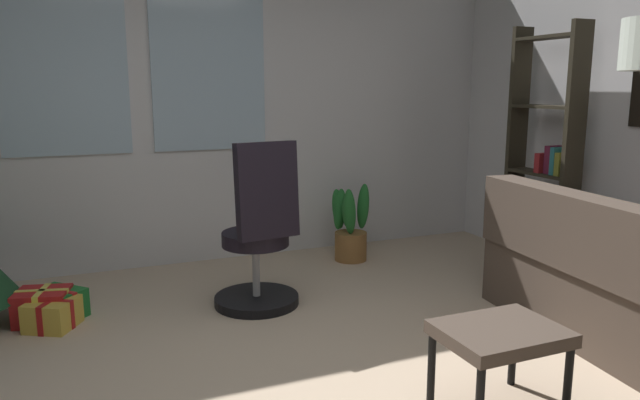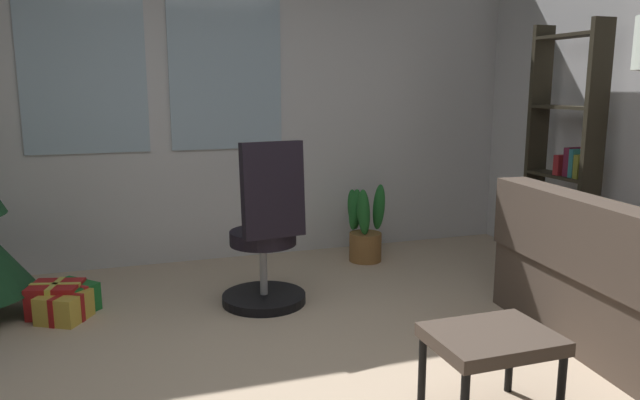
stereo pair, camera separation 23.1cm
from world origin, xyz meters
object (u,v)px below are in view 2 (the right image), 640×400
at_px(gift_box_red, 56,299).
at_px(office_chair, 267,244).
at_px(footstool, 491,344).
at_px(gift_box_green, 71,297).
at_px(potted_plant, 364,228).
at_px(gift_box_gold, 64,307).
at_px(bookshelf, 563,167).

xyz_separation_m(gift_box_red, office_chair, (1.31, -0.28, 0.32)).
relative_size(footstool, gift_box_red, 1.46).
height_order(footstool, gift_box_red, footstool).
bearing_deg(footstool, gift_box_green, 133.03).
height_order(footstool, potted_plant, potted_plant).
height_order(gift_box_gold, potted_plant, potted_plant).
height_order(footstool, gift_box_gold, footstool).
height_order(gift_box_green, gift_box_gold, gift_box_green).
bearing_deg(office_chair, gift_box_gold, 172.77).
bearing_deg(potted_plant, gift_box_red, -167.53).
bearing_deg(gift_box_gold, gift_box_red, 114.96).
bearing_deg(potted_plant, office_chair, -142.27).
bearing_deg(gift_box_red, gift_box_gold, -65.04).
xyz_separation_m(gift_box_red, gift_box_green, (0.08, 0.04, -0.01)).
relative_size(gift_box_green, potted_plant, 0.60).
relative_size(gift_box_red, gift_box_gold, 1.02).
height_order(footstool, bookshelf, bookshelf).
height_order(gift_box_red, potted_plant, potted_plant).
bearing_deg(bookshelf, office_chair, 179.11).
relative_size(office_chair, bookshelf, 0.58).
bearing_deg(gift_box_gold, potted_plant, 15.51).
distance_m(gift_box_green, office_chair, 1.31).
bearing_deg(bookshelf, potted_plant, 146.88).
height_order(gift_box_green, potted_plant, potted_plant).
relative_size(footstool, potted_plant, 0.83).
height_order(gift_box_red, office_chair, office_chair).
relative_size(gift_box_red, bookshelf, 0.19).
relative_size(gift_box_green, office_chair, 0.34).
distance_m(gift_box_red, bookshelf, 3.69).
distance_m(gift_box_red, gift_box_gold, 0.13).
xyz_separation_m(gift_box_green, gift_box_gold, (-0.03, -0.16, -0.00)).
xyz_separation_m(footstool, gift_box_gold, (-1.85, 1.79, -0.26)).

